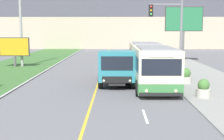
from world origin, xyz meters
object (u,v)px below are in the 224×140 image
(billboard_small, at_px, (14,48))
(planter_round_second, at_px, (186,76))
(dump_truck, at_px, (117,68))
(utility_pole_far, at_px, (21,18))
(billboard_large, at_px, (184,21))
(planter_round_third, at_px, (175,68))
(city_bus, at_px, (150,64))
(planter_round_far, at_px, (164,63))
(traffic_light_mast, at_px, (172,32))
(planter_round_near, at_px, (203,89))

(billboard_small, relative_size, planter_round_second, 2.85)
(dump_truck, distance_m, utility_pole_far, 16.03)
(utility_pole_far, distance_m, billboard_large, 19.13)
(billboard_small, distance_m, planter_round_second, 19.30)
(planter_round_second, relative_size, planter_round_third, 1.01)
(billboard_small, bearing_deg, planter_round_third, -18.45)
(planter_round_second, bearing_deg, utility_pole_far, 145.17)
(planter_round_second, bearing_deg, city_bus, 168.44)
(planter_round_far, bearing_deg, traffic_light_mast, -96.84)
(dump_truck, xyz_separation_m, utility_pole_far, (-10.40, 11.51, 4.04))
(billboard_large, xyz_separation_m, billboard_small, (-19.26, -4.87, -2.95))
(city_bus, height_order, planter_round_third, city_bus)
(traffic_light_mast, relative_size, billboard_small, 1.90)
(billboard_large, xyz_separation_m, planter_round_third, (-2.93, -10.32, -4.52))
(utility_pole_far, height_order, billboard_small, utility_pole_far)
(dump_truck, bearing_deg, billboard_large, 62.66)
(dump_truck, relative_size, traffic_light_mast, 1.08)
(utility_pole_far, distance_m, traffic_light_mast, 19.15)
(traffic_light_mast, bearing_deg, billboard_large, 75.31)
(planter_round_near, height_order, planter_round_far, planter_round_far)
(billboard_small, bearing_deg, traffic_light_mast, -40.10)
(dump_truck, distance_m, billboard_large, 18.30)
(traffic_light_mast, distance_m, billboard_large, 17.90)
(city_bus, xyz_separation_m, utility_pole_far, (-12.93, 10.30, 3.84))
(planter_round_third, bearing_deg, utility_pole_far, 159.30)
(billboard_large, bearing_deg, billboard_small, -165.81)
(city_bus, xyz_separation_m, planter_round_third, (2.76, 4.37, -0.92))
(planter_round_third, height_order, planter_round_far, planter_round_third)
(planter_round_near, bearing_deg, city_bus, 115.69)
(city_bus, relative_size, planter_round_far, 11.10)
(traffic_light_mast, relative_size, planter_round_third, 5.44)
(city_bus, height_order, utility_pole_far, utility_pole_far)
(traffic_light_mast, bearing_deg, city_bus, 114.16)
(planter_round_near, height_order, planter_round_third, planter_round_third)
(city_bus, xyz_separation_m, billboard_small, (-13.57, 9.81, 0.65))
(dump_truck, relative_size, planter_round_near, 6.08)
(traffic_light_mast, xyz_separation_m, planter_round_second, (1.48, 2.05, -3.32))
(dump_truck, height_order, traffic_light_mast, traffic_light_mast)
(billboard_small, xyz_separation_m, planter_round_near, (16.19, -15.26, -1.58))
(utility_pole_far, xyz_separation_m, traffic_light_mast, (14.09, -12.89, -1.44))
(planter_round_third, xyz_separation_m, planter_round_far, (-0.18, 4.91, 0.00))
(planter_round_near, bearing_deg, dump_truck, 140.61)
(city_bus, height_order, billboard_large, billboard_large)
(traffic_light_mast, relative_size, planter_round_far, 5.49)
(dump_truck, height_order, utility_pole_far, utility_pole_far)
(utility_pole_far, relative_size, planter_round_near, 9.64)
(city_bus, relative_size, dump_truck, 1.86)
(planter_round_second, bearing_deg, planter_round_third, 88.62)
(traffic_light_mast, distance_m, billboard_small, 19.33)
(billboard_small, bearing_deg, billboard_large, 14.19)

